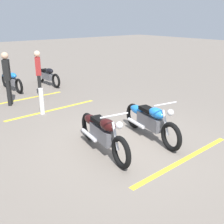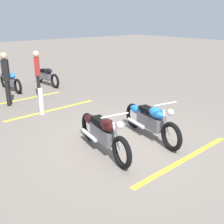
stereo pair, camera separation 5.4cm
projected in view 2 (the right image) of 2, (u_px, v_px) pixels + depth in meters
The scene contains 11 objects.
ground_plane at pixel (125, 143), 6.68m from camera, with size 60.00×60.00×0.00m, color slate.
motorcycle_bright_foreground at pixel (149, 120), 6.85m from camera, with size 2.21×0.70×1.04m.
motorcycle_dark_foreground at pixel (102, 132), 6.13m from camera, with size 2.21×0.68×1.04m.
motorcycle_row_far_left at pixel (46, 75), 12.20m from camera, with size 2.02×0.27×0.76m.
motorcycle_row_left at pixel (10, 80), 11.30m from camera, with size 2.00×0.28×0.75m.
bystander_near_row at pixel (37, 72), 10.17m from camera, with size 0.30×0.28×1.71m.
bystander_secondary at pixel (6, 76), 9.18m from camera, with size 0.32×0.30×1.79m.
bollard_post at pixel (41, 101), 8.51m from camera, with size 0.14×0.14×0.81m, color white.
parking_stripe_near at pixel (185, 159), 5.89m from camera, with size 3.20×0.12×0.01m, color yellow.
parking_stripe_mid at pixel (52, 110), 9.00m from camera, with size 3.20×0.12×0.01m, color yellow.
parking_stripe_far at pixel (21, 100), 10.12m from camera, with size 3.20×0.12×0.01m, color yellow.
Camera 2 is at (-4.48, 4.11, 2.87)m, focal length 44.63 mm.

